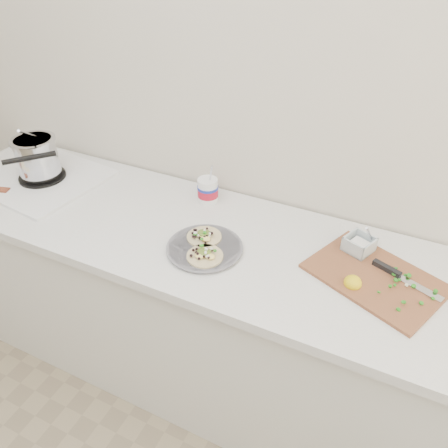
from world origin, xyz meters
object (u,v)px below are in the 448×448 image
at_px(tub, 208,188).
at_px(cutboard, 376,273).
at_px(stove, 39,165).
at_px(taco_plate, 205,246).

relative_size(tub, cutboard, 0.40).
height_order(stove, tub, stove).
bearing_deg(tub, taco_plate, -65.09).
bearing_deg(taco_plate, stove, 172.22).
height_order(taco_plate, tub, tub).
distance_m(stove, cutboard, 1.48).
xyz_separation_m(stove, cutboard, (1.48, 0.00, -0.06)).
distance_m(stove, tub, 0.78).
relative_size(taco_plate, cutboard, 0.56).
relative_size(stove, taco_plate, 1.99).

